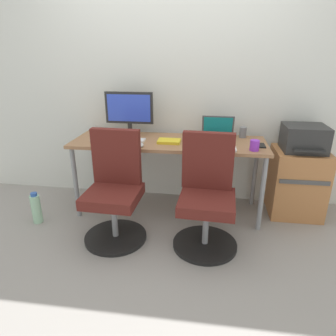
# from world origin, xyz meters

# --- Properties ---
(ground_plane) EXTENTS (5.28, 5.28, 0.00)m
(ground_plane) POSITION_xyz_m (0.00, 0.00, 0.00)
(ground_plane) COLOR gray
(back_wall) EXTENTS (4.40, 0.04, 2.60)m
(back_wall) POSITION_xyz_m (0.00, 0.38, 1.30)
(back_wall) COLOR silver
(back_wall) RESTS_ON ground
(desk) EXTENTS (1.84, 0.60, 0.74)m
(desk) POSITION_xyz_m (0.00, 0.00, 0.67)
(desk) COLOR #996B47
(desk) RESTS_ON ground
(office_chair_left) EXTENTS (0.54, 0.54, 0.94)m
(office_chair_left) POSITION_xyz_m (-0.39, -0.52, 0.42)
(office_chair_left) COLOR black
(office_chair_left) RESTS_ON ground
(office_chair_right) EXTENTS (0.54, 0.54, 0.94)m
(office_chair_right) POSITION_xyz_m (0.39, -0.52, 0.42)
(office_chair_right) COLOR black
(office_chair_right) RESTS_ON ground
(side_cabinet) EXTENTS (0.49, 0.45, 0.67)m
(side_cabinet) POSITION_xyz_m (1.26, 0.12, 0.33)
(side_cabinet) COLOR #B77542
(side_cabinet) RESTS_ON ground
(printer) EXTENTS (0.38, 0.40, 0.24)m
(printer) POSITION_xyz_m (1.26, 0.12, 0.78)
(printer) COLOR #2D2D2D
(printer) RESTS_ON side_cabinet
(water_bottle_on_floor) EXTENTS (0.09, 0.09, 0.31)m
(water_bottle_on_floor) POSITION_xyz_m (-1.21, -0.42, 0.15)
(water_bottle_on_floor) COLOR #A5D8B2
(water_bottle_on_floor) RESTS_ON ground
(desktop_monitor) EXTENTS (0.48, 0.18, 0.43)m
(desktop_monitor) POSITION_xyz_m (-0.42, 0.16, 0.99)
(desktop_monitor) COLOR #262626
(desktop_monitor) RESTS_ON desk
(open_laptop) EXTENTS (0.31, 0.29, 0.22)m
(open_laptop) POSITION_xyz_m (0.46, 0.12, 0.80)
(open_laptop) COLOR #4C4C51
(open_laptop) RESTS_ON desk
(keyboard_by_monitor) EXTENTS (0.34, 0.12, 0.02)m
(keyboard_by_monitor) POSITION_xyz_m (-0.39, -0.06, 0.75)
(keyboard_by_monitor) COLOR silver
(keyboard_by_monitor) RESTS_ON desk
(keyboard_by_laptop) EXTENTS (0.34, 0.12, 0.02)m
(keyboard_by_laptop) POSITION_xyz_m (0.45, -0.21, 0.75)
(keyboard_by_laptop) COLOR silver
(keyboard_by_laptop) RESTS_ON desk
(mouse_by_monitor) EXTENTS (0.06, 0.10, 0.03)m
(mouse_by_monitor) POSITION_xyz_m (-0.22, -0.23, 0.76)
(mouse_by_monitor) COLOR #B7B7B7
(mouse_by_monitor) RESTS_ON desk
(mouse_by_laptop) EXTENTS (0.06, 0.10, 0.03)m
(mouse_by_laptop) POSITION_xyz_m (-0.70, -0.13, 0.76)
(mouse_by_laptop) COLOR #B7B7B7
(mouse_by_laptop) RESTS_ON desk
(coffee_mug) EXTENTS (0.08, 0.08, 0.09)m
(coffee_mug) POSITION_xyz_m (0.77, -0.20, 0.79)
(coffee_mug) COLOR purple
(coffee_mug) RESTS_ON desk
(pen_cup) EXTENTS (0.07, 0.07, 0.10)m
(pen_cup) POSITION_xyz_m (0.71, 0.22, 0.79)
(pen_cup) COLOR slate
(pen_cup) RESTS_ON desk
(phone_near_monitor) EXTENTS (0.07, 0.14, 0.01)m
(phone_near_monitor) POSITION_xyz_m (0.85, -0.05, 0.75)
(phone_near_monitor) COLOR black
(phone_near_monitor) RESTS_ON desk
(notebook) EXTENTS (0.21, 0.15, 0.03)m
(notebook) POSITION_xyz_m (0.01, -0.06, 0.76)
(notebook) COLOR yellow
(notebook) RESTS_ON desk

